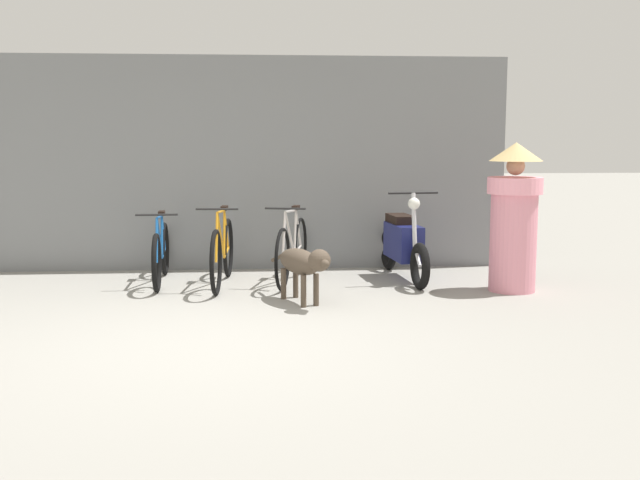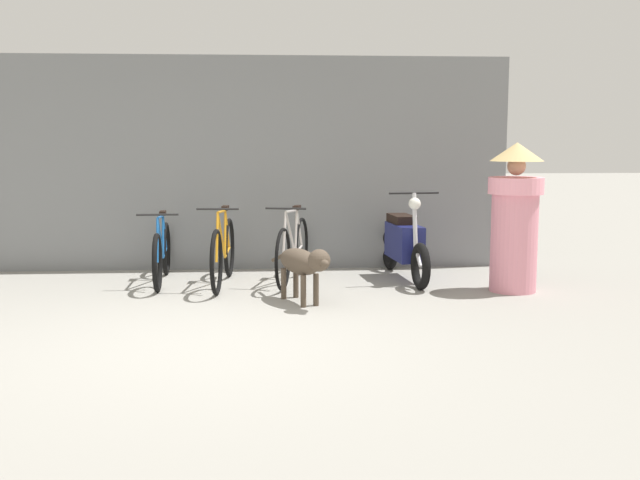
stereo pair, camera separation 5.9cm
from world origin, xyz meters
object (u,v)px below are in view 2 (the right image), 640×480
object	(u,v)px
motorcycle	(404,244)
bicycle_2	(293,250)
bicycle_0	(162,253)
stray_dog	(303,263)
bicycle_1	(223,252)
person_in_robes	(515,215)

from	to	relation	value
motorcycle	bicycle_2	bearing A→B (deg)	-92.44
bicycle_0	stray_dog	xyz separation A→B (m)	(1.59, -1.24, 0.07)
bicycle_1	stray_dog	world-z (taller)	bicycle_1
stray_dog	person_in_robes	xyz separation A→B (m)	(2.34, 0.49, 0.43)
bicycle_2	bicycle_1	bearing A→B (deg)	-65.27
stray_dog	person_in_robes	world-z (taller)	person_in_robes
bicycle_0	stray_dog	world-z (taller)	bicycle_0
bicycle_1	motorcycle	size ratio (longest dim) A/B	0.98
bicycle_2	person_in_robes	size ratio (longest dim) A/B	1.07
bicycle_0	motorcycle	xyz separation A→B (m)	(2.86, 0.04, 0.08)
bicycle_0	motorcycle	size ratio (longest dim) A/B	0.94
bicycle_0	person_in_robes	distance (m)	4.03
bicycle_0	motorcycle	distance (m)	2.86
bicycle_0	stray_dog	size ratio (longest dim) A/B	1.53
motorcycle	bicycle_1	bearing A→B (deg)	-89.40
bicycle_2	motorcycle	xyz separation A→B (m)	(1.33, 0.08, 0.04)
bicycle_2	bicycle_0	bearing A→B (deg)	-78.07
bicycle_0	bicycle_1	xyz separation A→B (m)	(0.72, -0.20, 0.03)
stray_dog	person_in_robes	size ratio (longest dim) A/B	0.69
motorcycle	stray_dog	size ratio (longest dim) A/B	1.64
bicycle_0	bicycle_1	distance (m)	0.75
stray_dog	person_in_robes	distance (m)	2.43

